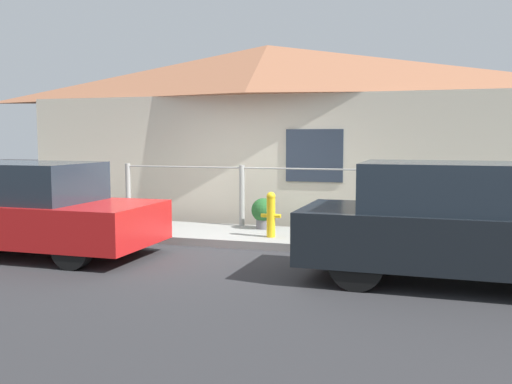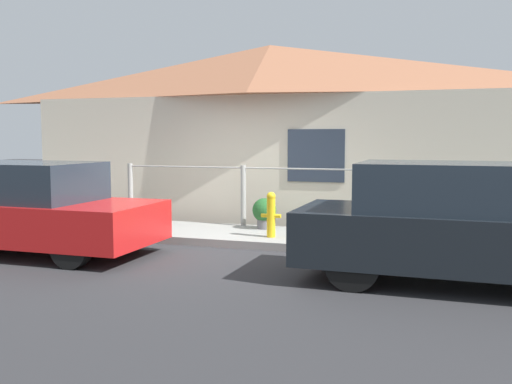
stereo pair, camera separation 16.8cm
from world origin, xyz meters
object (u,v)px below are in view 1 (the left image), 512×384
at_px(car_left, 30,209).
at_px(potted_plant_near_hydrant, 263,212).
at_px(fire_hydrant, 271,214).
at_px(car_right, 466,225).

distance_m(car_left, potted_plant_near_hydrant, 3.95).
bearing_deg(fire_hydrant, car_right, -31.18).
bearing_deg(potted_plant_near_hydrant, fire_hydrant, -65.34).
bearing_deg(potted_plant_near_hydrant, car_right, -37.88).
height_order(car_right, potted_plant_near_hydrant, car_right).
xyz_separation_m(car_left, potted_plant_near_hydrant, (2.98, 2.58, -0.25)).
xyz_separation_m(car_left, fire_hydrant, (3.34, 1.79, -0.16)).
relative_size(car_left, car_right, 0.95).
bearing_deg(car_right, car_left, -179.05).
bearing_deg(car_left, car_right, 0.23).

